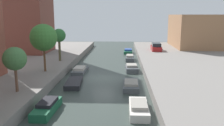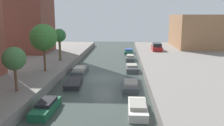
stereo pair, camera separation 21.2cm
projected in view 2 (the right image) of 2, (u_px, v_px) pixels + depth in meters
The scene contains 14 objects.
ground_plane at pixel (103, 78), 29.71m from camera, with size 84.00×84.00×0.00m, color #333D38.
low_block_right at pixel (198, 31), 50.94m from camera, with size 10.00×13.38×6.70m, color #9E704C.
street_tree_1 at pixel (14, 59), 20.89m from camera, with size 2.04×2.04×3.96m.
street_tree_2 at pixel (43, 38), 28.35m from camera, with size 3.16×3.16×5.63m.
street_tree_3 at pixel (59, 36), 35.20m from camera, with size 1.92×1.92×4.68m.
parked_car at pixel (157, 47), 46.17m from camera, with size 1.91×4.65×1.42m.
moored_boat_left_1 at pixel (46, 107), 19.38m from camera, with size 1.45×4.20×0.92m.
moored_boat_left_2 at pixel (74, 83), 26.81m from camera, with size 1.92×4.40×0.51m.
moored_boat_left_3 at pixel (80, 70), 32.78m from camera, with size 1.76×4.21×0.77m.
moored_boat_right_1 at pixel (138, 108), 19.20m from camera, with size 1.48×4.10×0.91m.
moored_boat_right_2 at pixel (131, 85), 25.79m from camera, with size 1.73×4.40×0.78m.
moored_boat_right_3 at pixel (132, 68), 33.47m from camera, with size 1.75×3.42×0.96m.
moored_boat_right_4 at pixel (130, 58), 41.46m from camera, with size 1.45×3.93×0.97m.
moored_boat_right_5 at pixel (129, 52), 48.99m from camera, with size 1.79×3.19×0.88m.
Camera 2 is at (2.58, -28.68, 7.63)m, focal length 38.97 mm.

